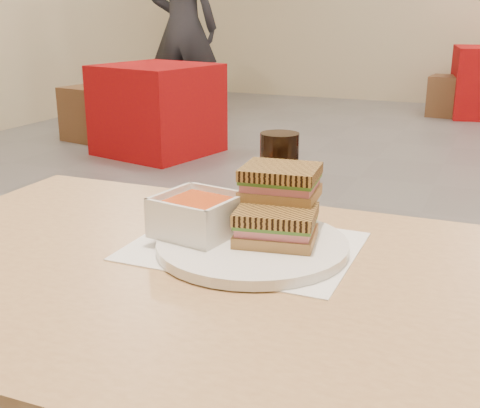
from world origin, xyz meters
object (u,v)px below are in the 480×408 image
at_px(cola_glass, 279,174).
at_px(bg_chair_0l, 92,113).
at_px(panini_lower, 276,225).
at_px(patron_a, 183,27).
at_px(plate, 252,245).
at_px(bg_chair_2l, 448,96).
at_px(main_table, 248,348).
at_px(bg_table_0, 158,109).
at_px(bg_chair_0r, 195,118).
at_px(soup_bowl, 198,217).

distance_m(cola_glass, bg_chair_0l, 4.55).
distance_m(panini_lower, patron_a, 5.45).
height_order(plate, bg_chair_2l, plate).
xyz_separation_m(main_table, plate, (-0.03, 0.09, 0.12)).
distance_m(bg_table_0, bg_chair_0r, 0.49).
height_order(bg_table_0, patron_a, patron_a).
bearing_deg(bg_chair_0r, plate, -61.43).
distance_m(soup_bowl, panini_lower, 0.13).
relative_size(plate, bg_chair_0r, 0.63).
height_order(bg_chair_0r, patron_a, patron_a).
relative_size(bg_chair_0l, bg_chair_0r, 1.02).
bearing_deg(soup_bowl, panini_lower, 6.81).
bearing_deg(bg_chair_2l, plate, -87.69).
bearing_deg(bg_table_0, patron_a, 109.71).
bearing_deg(cola_glass, bg_chair_2l, 92.12).
xyz_separation_m(bg_chair_0l, bg_chair_0r, (0.90, 0.24, -0.02)).
bearing_deg(patron_a, cola_glass, -59.83).
bearing_deg(bg_chair_2l, cola_glass, -87.88).
height_order(soup_bowl, bg_chair_0r, soup_bowl).
relative_size(panini_lower, patron_a, 0.07).
relative_size(cola_glass, bg_chair_2l, 0.35).
distance_m(main_table, cola_glass, 0.34).
xyz_separation_m(soup_bowl, bg_chair_2l, (-0.16, 6.14, -0.58)).
bearing_deg(plate, cola_glass, 98.00).
bearing_deg(bg_chair_0r, patron_a, 122.81).
distance_m(main_table, panini_lower, 0.19).
relative_size(bg_chair_0r, bg_chair_2l, 1.11).
xyz_separation_m(cola_glass, bg_chair_0l, (-2.96, 3.41, -0.59)).
bearing_deg(soup_bowl, bg_table_0, 121.76).
xyz_separation_m(cola_glass, bg_chair_0r, (-2.06, 3.65, -0.61)).
height_order(main_table, panini_lower, panini_lower).
bearing_deg(patron_a, panini_lower, -60.22).
distance_m(main_table, plate, 0.15).
distance_m(soup_bowl, bg_chair_2l, 6.17).
bearing_deg(bg_chair_0l, plate, -50.35).
distance_m(panini_lower, cola_glass, 0.19).
bearing_deg(cola_glass, bg_chair_0r, 119.49).
xyz_separation_m(bg_chair_2l, patron_a, (-2.43, -1.39, 0.72)).
bearing_deg(bg_chair_0l, patron_a, 74.81).
relative_size(panini_lower, bg_chair_2l, 0.31).
relative_size(soup_bowl, bg_chair_0r, 0.29).
xyz_separation_m(bg_chair_0r, patron_a, (-0.59, 0.91, 0.71)).
xyz_separation_m(main_table, bg_chair_0l, (-3.01, 3.69, -0.40)).
bearing_deg(patron_a, soup_bowl, -61.45).
height_order(bg_chair_0l, patron_a, patron_a).
height_order(cola_glass, bg_table_0, cola_glass).
bearing_deg(bg_chair_0l, bg_table_0, -15.51).
bearing_deg(bg_chair_2l, panini_lower, -87.38).
bearing_deg(bg_table_0, plate, -57.11).
xyz_separation_m(panini_lower, cola_glass, (-0.06, 0.18, 0.03)).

